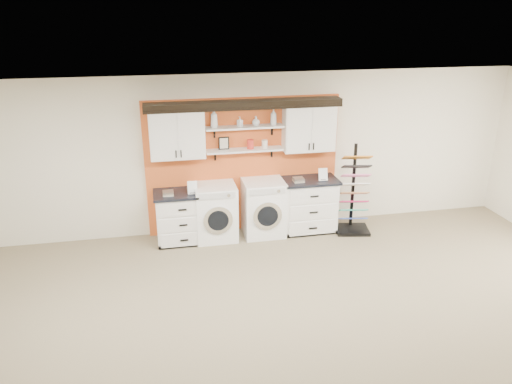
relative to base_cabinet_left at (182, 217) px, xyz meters
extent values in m
plane|color=#7E6F55|center=(1.13, -3.64, -0.45)|extent=(10.00, 10.00, 0.00)
plane|color=white|center=(1.13, -3.64, 2.35)|extent=(10.00, 10.00, 0.00)
plane|color=silver|center=(1.13, 0.36, 0.95)|extent=(10.00, 0.00, 10.00)
cube|color=#D35924|center=(1.13, 0.32, 0.75)|extent=(3.40, 0.07, 2.40)
cube|color=white|center=(0.00, 0.16, 1.43)|extent=(0.90, 0.34, 0.84)
cube|color=white|center=(-0.22, -0.02, 1.43)|extent=(0.42, 0.01, 0.78)
cube|color=white|center=(0.22, -0.02, 1.43)|extent=(0.42, 0.01, 0.78)
cube|color=white|center=(2.26, 0.16, 1.43)|extent=(0.90, 0.34, 0.84)
cube|color=white|center=(2.04, -0.02, 1.43)|extent=(0.42, 0.01, 0.78)
cube|color=white|center=(2.48, -0.02, 1.43)|extent=(0.42, 0.01, 0.78)
cube|color=white|center=(1.13, 0.16, 1.08)|extent=(1.32, 0.28, 0.03)
cube|color=white|center=(1.13, 0.16, 1.48)|extent=(1.32, 0.28, 0.03)
cube|color=black|center=(1.13, 0.18, 1.88)|extent=(3.30, 0.40, 0.10)
cube|color=black|center=(1.13, -0.01, 1.82)|extent=(3.30, 0.04, 0.04)
cube|color=black|center=(0.78, 0.21, 1.20)|extent=(0.18, 0.02, 0.22)
cube|color=beige|center=(0.78, 0.20, 1.20)|extent=(0.14, 0.01, 0.18)
cylinder|color=red|center=(1.23, 0.16, 1.17)|extent=(0.11, 0.11, 0.16)
cylinder|color=silver|center=(1.48, 0.16, 1.16)|extent=(0.10, 0.10, 0.14)
cube|color=white|center=(0.00, 0.01, -0.02)|extent=(0.86, 0.60, 0.86)
cube|color=black|center=(0.00, -0.26, -0.42)|extent=(0.86, 0.06, 0.07)
cube|color=black|center=(0.00, 0.01, 0.43)|extent=(0.92, 0.66, 0.04)
cube|color=white|center=(0.00, -0.30, 0.26)|extent=(0.79, 0.02, 0.24)
cube|color=white|center=(0.00, -0.30, -0.02)|extent=(0.79, 0.02, 0.24)
cube|color=white|center=(0.00, -0.30, -0.30)|extent=(0.79, 0.02, 0.24)
cube|color=white|center=(2.26, 0.01, 0.02)|extent=(0.94, 0.60, 0.94)
cube|color=black|center=(2.26, -0.26, -0.41)|extent=(0.94, 0.06, 0.07)
cube|color=black|center=(2.26, 0.01, 0.51)|extent=(1.00, 0.66, 0.04)
cube|color=white|center=(2.26, -0.30, 0.32)|extent=(0.85, 0.02, 0.26)
cube|color=white|center=(2.26, -0.30, 0.02)|extent=(0.85, 0.02, 0.26)
cube|color=white|center=(2.26, -0.30, -0.28)|extent=(0.85, 0.02, 0.26)
cube|color=white|center=(0.58, 0.01, 0.04)|extent=(0.70, 0.66, 0.98)
cube|color=silver|center=(0.58, -0.33, 0.46)|extent=(0.60, 0.02, 0.10)
cylinder|color=silver|center=(0.58, -0.33, 0.03)|extent=(0.50, 0.05, 0.50)
cylinder|color=black|center=(0.58, -0.35, 0.03)|extent=(0.35, 0.03, 0.35)
cube|color=white|center=(1.43, 0.01, 0.05)|extent=(0.71, 0.66, 1.00)
cube|color=silver|center=(1.43, -0.33, 0.47)|extent=(0.61, 0.02, 0.11)
cylinder|color=silver|center=(1.43, -0.33, 0.03)|extent=(0.50, 0.05, 0.50)
cylinder|color=black|center=(1.43, -0.35, 0.03)|extent=(0.36, 0.03, 0.36)
cube|color=black|center=(3.03, -0.23, -0.42)|extent=(0.66, 0.58, 0.06)
cube|color=black|center=(3.06, -0.06, 0.37)|extent=(0.06, 0.06, 1.55)
cube|color=#3551BA|center=(3.03, -0.21, -0.21)|extent=(0.52, 0.36, 0.14)
cube|color=teal|center=(3.03, -0.21, -0.04)|extent=(0.52, 0.36, 0.14)
cube|color=#C4174F|center=(3.03, -0.21, 0.12)|extent=(0.52, 0.36, 0.14)
cube|color=#AF7B49|center=(3.03, -0.21, 0.28)|extent=(0.52, 0.36, 0.14)
cube|color=white|center=(3.03, -0.21, 0.45)|extent=(0.52, 0.36, 0.14)
cube|color=pink|center=(3.03, -0.21, 0.61)|extent=(0.52, 0.36, 0.14)
cube|color=black|center=(3.03, -0.21, 0.78)|extent=(0.52, 0.36, 0.14)
cube|color=orange|center=(3.03, -0.21, 0.94)|extent=(0.52, 0.36, 0.14)
imported|color=silver|center=(0.62, 0.16, 1.65)|extent=(0.16, 0.16, 0.31)
imported|color=silver|center=(1.05, 0.16, 1.58)|extent=(0.10, 0.10, 0.16)
imported|color=silver|center=(1.33, 0.16, 1.58)|extent=(0.18, 0.18, 0.16)
imported|color=silver|center=(1.63, 0.16, 1.63)|extent=(0.15, 0.15, 0.28)
camera|label=1|loc=(-0.32, -7.95, 3.44)|focal=35.00mm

